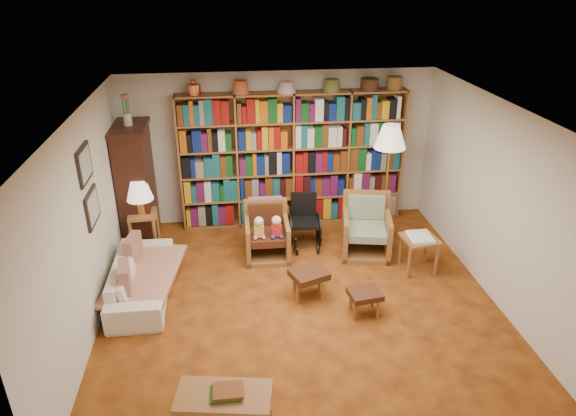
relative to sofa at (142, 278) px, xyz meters
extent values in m
plane|color=#975117|center=(2.05, -0.41, -0.25)|extent=(5.00, 5.00, 0.00)
plane|color=white|center=(2.05, -0.41, 2.25)|extent=(5.00, 5.00, 0.00)
plane|color=silver|center=(2.05, 2.09, 1.00)|extent=(5.00, 0.00, 5.00)
plane|color=silver|center=(2.05, -2.91, 1.00)|extent=(5.00, 0.00, 5.00)
plane|color=silver|center=(-0.45, -0.41, 1.00)|extent=(0.00, 5.00, 5.00)
plane|color=silver|center=(4.55, -0.41, 1.00)|extent=(0.00, 5.00, 5.00)
cube|color=#9B6830|center=(2.25, 1.93, 0.85)|extent=(3.60, 0.30, 2.20)
cube|color=#36150E|center=(-0.21, 1.59, 0.65)|extent=(0.45, 0.90, 1.80)
cube|color=#36150E|center=(-0.21, 1.59, 1.58)|extent=(0.50, 0.95, 0.06)
cylinder|color=beige|center=(-0.21, 1.59, 1.70)|extent=(0.12, 0.12, 0.18)
cube|color=black|center=(-0.43, -0.11, 1.65)|extent=(0.03, 0.52, 0.42)
cube|color=gray|center=(-0.42, -0.11, 1.65)|extent=(0.01, 0.44, 0.34)
cube|color=black|center=(-0.43, -0.11, 1.10)|extent=(0.03, 0.52, 0.42)
cube|color=gray|center=(-0.42, -0.11, 1.10)|extent=(0.01, 0.44, 0.34)
imported|color=beige|center=(0.00, 0.00, 0.00)|extent=(1.74, 0.68, 0.51)
cube|color=beige|center=(0.05, 0.00, 0.05)|extent=(1.02, 1.61, 0.04)
cube|color=maroon|center=(-0.13, 0.35, 0.20)|extent=(0.19, 0.42, 0.40)
cube|color=maroon|center=(-0.13, -0.35, 0.20)|extent=(0.18, 0.40, 0.39)
cube|color=#9B6830|center=(-0.10, 1.18, 0.36)|extent=(0.45, 0.45, 0.04)
cylinder|color=#9B6830|center=(-0.27, 1.00, 0.04)|extent=(0.05, 0.05, 0.59)
cylinder|color=#9B6830|center=(0.07, 1.00, 0.04)|extent=(0.05, 0.05, 0.59)
cylinder|color=#9B6830|center=(-0.27, 1.35, 0.04)|extent=(0.05, 0.05, 0.59)
cylinder|color=#9B6830|center=(0.07, 1.35, 0.04)|extent=(0.05, 0.05, 0.59)
cylinder|color=gold|center=(-0.10, 1.18, 0.49)|extent=(0.13, 0.13, 0.21)
cone|color=#F4E3C8|center=(-0.10, 1.18, 0.76)|extent=(0.39, 0.39, 0.30)
cube|color=#9B6830|center=(1.72, 0.78, -0.22)|extent=(0.66, 0.68, 0.07)
cube|color=#9B6830|center=(1.43, 0.78, 0.03)|extent=(0.07, 0.67, 0.57)
cube|color=#9B6830|center=(2.01, 0.78, 0.03)|extent=(0.07, 0.67, 0.57)
cube|color=#9B6830|center=(1.72, 1.08, 0.15)|extent=(0.65, 0.08, 0.81)
cube|color=#472112|center=(1.72, 0.75, 0.11)|extent=(0.51, 0.57, 0.11)
cube|color=#472112|center=(1.72, 1.01, 0.34)|extent=(0.50, 0.10, 0.34)
cube|color=#CE3774|center=(1.72, 1.11, 0.39)|extent=(0.50, 0.06, 0.36)
cube|color=#9B6830|center=(3.20, 0.70, -0.21)|extent=(0.84, 0.86, 0.08)
cube|color=#9B6830|center=(2.88, 0.70, 0.06)|extent=(0.21, 0.74, 0.63)
cube|color=#9B6830|center=(3.52, 0.70, 0.06)|extent=(0.21, 0.74, 0.63)
cube|color=#9B6830|center=(3.20, 1.03, 0.19)|extent=(0.71, 0.21, 0.88)
cube|color=gray|center=(3.20, 0.67, 0.14)|extent=(0.66, 0.71, 0.12)
cube|color=gray|center=(3.20, 0.96, 0.39)|extent=(0.56, 0.20, 0.37)
cube|color=black|center=(2.33, 1.02, 0.15)|extent=(0.44, 0.44, 0.05)
cube|color=black|center=(2.33, 1.21, 0.37)|extent=(0.40, 0.09, 0.40)
cylinder|color=black|center=(2.11, 1.11, -0.01)|extent=(0.03, 0.50, 0.50)
cylinder|color=black|center=(2.55, 1.11, -0.01)|extent=(0.03, 0.50, 0.50)
cylinder|color=black|center=(2.17, 0.77, -0.18)|extent=(0.03, 0.14, 0.14)
cylinder|color=black|center=(2.49, 0.77, -0.18)|extent=(0.03, 0.14, 0.14)
cylinder|color=gold|center=(3.63, 1.24, -0.24)|extent=(0.31, 0.31, 0.03)
cylinder|color=gold|center=(3.63, 1.24, 0.52)|extent=(0.03, 0.03, 1.54)
cone|color=#F4E3C8|center=(3.63, 1.24, 1.40)|extent=(0.49, 0.49, 0.35)
cube|color=#9B6830|center=(3.82, 0.15, 0.24)|extent=(0.52, 0.52, 0.04)
cylinder|color=#9B6830|center=(3.63, -0.04, -0.02)|extent=(0.05, 0.05, 0.47)
cylinder|color=#9B6830|center=(4.02, -0.04, -0.02)|extent=(0.05, 0.05, 0.47)
cylinder|color=#9B6830|center=(3.63, 0.35, -0.02)|extent=(0.05, 0.05, 0.47)
cylinder|color=#9B6830|center=(4.02, 0.35, -0.02)|extent=(0.05, 0.05, 0.47)
cube|color=silver|center=(3.82, 0.15, 0.27)|extent=(0.35, 0.42, 0.03)
cube|color=#472112|center=(2.17, -0.32, 0.08)|extent=(0.55, 0.51, 0.09)
cylinder|color=#9B6830|center=(2.00, -0.45, -0.11)|extent=(0.04, 0.04, 0.29)
cylinder|color=#9B6830|center=(2.34, -0.45, -0.11)|extent=(0.04, 0.04, 0.29)
cylinder|color=#9B6830|center=(2.00, -0.18, -0.11)|extent=(0.04, 0.04, 0.29)
cylinder|color=#9B6830|center=(2.34, -0.18, -0.11)|extent=(0.04, 0.04, 0.29)
cube|color=#472112|center=(2.80, -0.77, 0.03)|extent=(0.43, 0.38, 0.08)
cylinder|color=#9B6830|center=(2.66, -0.89, -0.13)|extent=(0.04, 0.04, 0.25)
cylinder|color=#9B6830|center=(2.94, -0.89, -0.13)|extent=(0.04, 0.04, 0.25)
cylinder|color=#9B6830|center=(2.66, -0.65, -0.13)|extent=(0.04, 0.04, 0.25)
cylinder|color=#9B6830|center=(2.94, -0.65, -0.13)|extent=(0.04, 0.04, 0.25)
cube|color=#9B6830|center=(1.06, -2.32, 0.12)|extent=(0.94, 0.58, 0.05)
cylinder|color=#9B6830|center=(0.66, -2.14, -0.08)|extent=(0.06, 0.06, 0.35)
cylinder|color=#9B6830|center=(1.45, -2.14, -0.08)|extent=(0.06, 0.06, 0.35)
cube|color=brown|center=(1.06, -2.32, 0.17)|extent=(0.31, 0.26, 0.05)
camera|label=1|loc=(1.21, -5.88, 3.71)|focal=32.00mm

